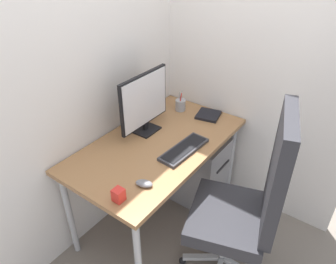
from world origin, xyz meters
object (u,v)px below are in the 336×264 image
filing_cabinet (193,165)px  monitor (144,102)px  notebook (208,115)px  mouse (144,183)px  pen_holder (180,105)px  desk_clamp_accessory (119,195)px  keyboard (184,149)px  office_chair (249,200)px

filing_cabinet → monitor: monitor is taller
filing_cabinet → notebook: notebook is taller
mouse → pen_holder: size_ratio=0.61×
pen_holder → notebook: (0.05, -0.23, -0.04)m
filing_cabinet → notebook: size_ratio=3.38×
mouse → desk_clamp_accessory: 0.17m
keyboard → filing_cabinet: bearing=22.1°
keyboard → mouse: size_ratio=3.94×
monitor → pen_holder: bearing=-4.4°
office_chair → notebook: 0.83m
mouse → notebook: bearing=-11.7°
monitor → desk_clamp_accessory: (-0.63, -0.34, -0.19)m
notebook → pen_holder: bearing=88.3°
pen_holder → keyboard: bearing=-143.2°
mouse → notebook: size_ratio=0.57×
mouse → pen_holder: 0.93m
office_chair → keyboard: size_ratio=3.11×
keyboard → desk_clamp_accessory: size_ratio=5.26×
pen_holder → desk_clamp_accessory: pen_holder is taller
monitor → keyboard: 0.43m
mouse → keyboard: bearing=-17.8°
filing_cabinet → keyboard: bearing=-157.9°
notebook → keyboard: bearing=178.9°
notebook → mouse: bearing=173.9°
monitor → notebook: size_ratio=2.63×
filing_cabinet → mouse: mouse is taller
mouse → desk_clamp_accessory: size_ratio=1.33×
filing_cabinet → monitor: size_ratio=1.28×
keyboard → notebook: bearing=11.7°
notebook → desk_clamp_accessory: (-1.08, -0.07, 0.03)m
desk_clamp_accessory → filing_cabinet: bearing=7.5°
office_chair → keyboard: bearing=83.2°
office_chair → pen_holder: 1.00m
office_chair → filing_cabinet: (0.46, 0.67, -0.35)m
pen_holder → notebook: 0.24m
office_chair → filing_cabinet: bearing=55.6°
keyboard → desk_clamp_accessory: 0.59m
notebook → office_chair: bearing=-145.2°
filing_cabinet → mouse: 0.95m
filing_cabinet → pen_holder: pen_holder is taller
filing_cabinet → mouse: (-0.81, -0.17, 0.47)m
mouse → office_chair: bearing=-73.0°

